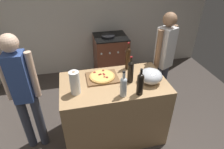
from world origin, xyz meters
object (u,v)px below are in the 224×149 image
Objects in this scene: person_in_stripes at (23,91)px; pizza at (102,76)px; wine_bottle_clear at (131,71)px; wine_bottle_green at (140,83)px; stove at (111,56)px; mixing_bowl at (151,76)px; paper_towel_roll at (75,83)px; person_in_red at (164,58)px; wine_bottle_dark at (123,86)px; wine_bottle_amber at (128,57)px.

pizza is at bearing 5.06° from person_in_stripes.
person_in_stripes is (-1.27, 0.07, -0.14)m from wine_bottle_clear.
wine_bottle_green is 0.36× the size of stove.
mixing_bowl is 1.01× the size of paper_towel_roll.
stove is 1.36m from person_in_red.
wine_bottle_clear reaches higher than pizza.
stove is (0.43, 1.44, -0.48)m from pizza.
paper_towel_roll is 0.31× the size of stove.
wine_bottle_clear is (0.67, 0.08, 0.02)m from paper_towel_roll.
pizza is 0.93× the size of wine_bottle_clear.
person_in_red is (0.83, 0.69, -0.11)m from wine_bottle_dark.
wine_bottle_green is at bearing -92.13° from stove.
mixing_bowl is at bearing -65.49° from wine_bottle_amber.
pizza is 0.61m from mixing_bowl.
wine_bottle_clear reaches higher than paper_towel_roll.
person_in_red is at bearing 33.87° from wine_bottle_clear.
wine_bottle_amber reaches higher than stove.
wine_bottle_amber is at bearing 28.63° from paper_towel_roll.
person_in_stripes is (-0.94, -0.08, -0.01)m from pizza.
wine_bottle_green is (0.19, -0.01, 0.01)m from wine_bottle_dark.
wine_bottle_dark is at bearing -17.83° from paper_towel_roll.
wine_bottle_green is at bearing -14.13° from person_in_stripes.
mixing_bowl is at bearing -20.83° from pizza.
wine_bottle_dark is (0.17, -0.40, 0.11)m from pizza.
person_in_stripes is at bearing -174.94° from pizza.
pizza is 0.98× the size of wine_bottle_green.
wine_bottle_dark is at bearing -140.00° from person_in_red.
person_in_red is at bearing 11.62° from wine_bottle_amber.
wine_bottle_clear reaches higher than mixing_bowl.
mixing_bowl is 0.18× the size of person_in_red.
person_in_stripes reaches higher than paper_towel_roll.
paper_towel_roll is at bearing -14.09° from person_in_stripes.
person_in_stripes reaches higher than wine_bottle_dark.
paper_towel_roll is 0.18× the size of person_in_stripes.
stove is (0.77, 1.67, -0.59)m from paper_towel_roll.
wine_bottle_dark is at bearing -122.75° from wine_bottle_clear.
person_in_stripes reaches higher than wine_bottle_green.
wine_bottle_green is at bearing -82.85° from wine_bottle_clear.
person_in_red is (0.43, 0.51, -0.06)m from mixing_bowl.
wine_bottle_amber is 0.24× the size of person_in_red.
stove is 0.58× the size of person_in_red.
pizza reaches higher than stove.
stove is at bearing 48.09° from person_in_stripes.
pizza is at bearing 154.79° from wine_bottle_clear.
wine_bottle_amber is 0.63m from person_in_red.
pizza is 0.85× the size of wine_bottle_amber.
person_in_stripes is at bearing 174.97° from mixing_bowl.
pizza is at bearing 159.17° from mixing_bowl.
wine_bottle_dark reaches higher than mixing_bowl.
wine_bottle_amber is (0.06, 0.32, 0.01)m from wine_bottle_clear.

